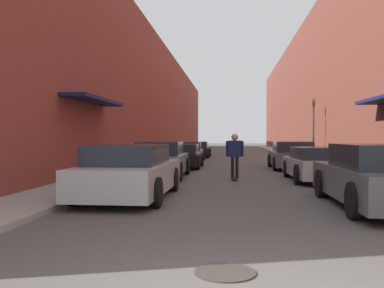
{
  "coord_description": "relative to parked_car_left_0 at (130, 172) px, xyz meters",
  "views": [
    {
      "loc": [
        -0.25,
        -3.52,
        1.55
      ],
      "look_at": [
        -1.5,
        10.43,
        1.31
      ],
      "focal_mm": 40.0,
      "sensor_mm": 36.0,
      "label": 1
    }
  ],
  "objects": [
    {
      "name": "ground",
      "position": [
        2.77,
        20.2,
        -0.66
      ],
      "size": [
        149.84,
        149.84,
        0.0
      ],
      "primitive_type": "plane",
      "color": "#4C4947"
    },
    {
      "name": "curb_strip_left",
      "position": [
        -2.0,
        27.01,
        -0.6
      ],
      "size": [
        1.8,
        68.11,
        0.12
      ],
      "color": "gray",
      "rests_on": "ground"
    },
    {
      "name": "curb_strip_right",
      "position": [
        7.54,
        27.01,
        -0.6
      ],
      "size": [
        1.8,
        68.11,
        0.12
      ],
      "color": "gray",
      "rests_on": "ground"
    },
    {
      "name": "building_row_left",
      "position": [
        -4.9,
        27.0,
        3.95
      ],
      "size": [
        4.9,
        68.11,
        9.22
      ],
      "color": "brown",
      "rests_on": "ground"
    },
    {
      "name": "building_row_right",
      "position": [
        10.44,
        27.0,
        4.83
      ],
      "size": [
        4.9,
        68.11,
        10.97
      ],
      "color": "brown",
      "rests_on": "ground"
    },
    {
      "name": "parked_car_left_0",
      "position": [
        0.0,
        0.0,
        0.0
      ],
      "size": [
        2.03,
        4.69,
        1.35
      ],
      "color": "#B7B7BC",
      "rests_on": "ground"
    },
    {
      "name": "parked_car_left_1",
      "position": [
        -0.11,
        5.5,
        0.0
      ],
      "size": [
        1.91,
        4.39,
        1.37
      ],
      "color": "gray",
      "rests_on": "ground"
    },
    {
      "name": "parked_car_left_2",
      "position": [
        0.06,
        10.65,
        -0.07
      ],
      "size": [
        2.05,
        4.22,
        1.19
      ],
      "color": "black",
      "rests_on": "ground"
    },
    {
      "name": "parked_car_left_3",
      "position": [
        -0.1,
        16.4,
        -0.06
      ],
      "size": [
        1.85,
        4.21,
        1.22
      ],
      "color": "maroon",
      "rests_on": "ground"
    },
    {
      "name": "parked_car_left_4",
      "position": [
        -0.02,
        21.96,
        -0.06
      ],
      "size": [
        1.97,
        4.7,
        1.2
      ],
      "color": "black",
      "rests_on": "ground"
    },
    {
      "name": "parked_car_right_0",
      "position": [
        5.68,
        -0.95,
        0.02
      ],
      "size": [
        1.9,
        4.79,
        1.39
      ],
      "color": "#515459",
      "rests_on": "ground"
    },
    {
      "name": "parked_car_right_1",
      "position": [
        5.53,
        4.8,
        -0.07
      ],
      "size": [
        1.87,
        4.43,
        1.19
      ],
      "color": "#B7B7BC",
      "rests_on": "ground"
    },
    {
      "name": "parked_car_right_2",
      "position": [
        5.49,
        10.43,
        -0.02
      ],
      "size": [
        2.05,
        4.4,
        1.33
      ],
      "color": "#515459",
      "rests_on": "ground"
    },
    {
      "name": "skateboarder",
      "position": [
        2.67,
        4.78,
        0.37
      ],
      "size": [
        0.64,
        0.78,
        1.66
      ],
      "color": "black",
      "rests_on": "ground"
    },
    {
      "name": "manhole_cover",
      "position": [
        2.47,
        -5.73,
        -0.65
      ],
      "size": [
        0.7,
        0.7,
        0.02
      ],
      "color": "#332D28",
      "rests_on": "ground"
    },
    {
      "name": "traffic_light",
      "position": [
        7.67,
        16.62,
        1.77
      ],
      "size": [
        0.16,
        0.22,
        3.76
      ],
      "color": "#2D2D2D",
      "rests_on": "curb_strip_right"
    }
  ]
}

